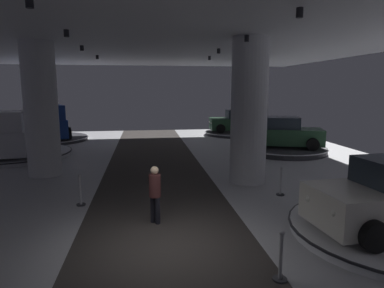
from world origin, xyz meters
The scene contains 15 objects.
ground centered at (0.00, 0.00, -0.02)m, with size 24.00×44.00×0.06m.
column_right centered at (3.53, 5.10, 2.75)m, with size 1.38×1.38×5.50m.
column_left centered at (-4.64, 7.35, 2.75)m, with size 1.34×1.34×5.50m.
display_platform_deep_right centered at (6.80, 18.32, 0.14)m, with size 4.98×4.98×0.25m.
display_car_deep_right centered at (6.83, 18.32, 1.01)m, with size 4.33×2.46×1.71m.
display_platform_far_left centered at (-7.39, 11.65, 0.13)m, with size 5.84×5.84×0.23m.
pickup_truck_far_left centered at (-7.35, 11.34, 1.16)m, with size 3.23×5.54×2.30m.
display_platform_far_right centered at (7.43, 10.73, 0.18)m, with size 4.88×4.88×0.32m.
display_car_far_right centered at (7.40, 10.74, 1.08)m, with size 4.55×3.20×1.71m.
display_platform_deep_left centered at (-7.26, 17.20, 0.13)m, with size 5.68×5.68×0.24m.
pickup_truck_deep_left centered at (-7.14, 16.90, 1.17)m, with size 4.16×5.70×2.30m.
visitor_walking_near centered at (-0.20, 1.46, 0.91)m, with size 0.32×0.32×1.59m.
stanchion_a centered at (4.14, 3.29, 0.37)m, with size 0.28×0.28×1.01m.
stanchion_b centered at (2.06, -1.67, 0.37)m, with size 0.28×0.28×1.01m.
stanchion_c centered at (-2.47, 3.21, 0.37)m, with size 0.28×0.28×1.01m.
Camera 1 is at (-0.45, -7.30, 3.65)m, focal length 31.48 mm.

